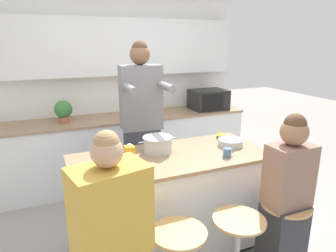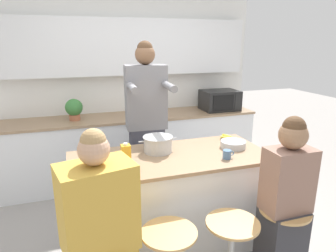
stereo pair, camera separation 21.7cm
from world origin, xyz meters
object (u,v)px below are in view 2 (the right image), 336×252
at_px(cooking_pot, 158,144).
at_px(coffee_cup_near, 227,154).
at_px(person_wrapped_blanket, 101,244).
at_px(potted_plant, 74,109).
at_px(kitchen_island, 171,203).
at_px(bar_stool_rightmost, 281,242).
at_px(fruit_bowl, 233,144).
at_px(person_cooking, 147,131).
at_px(microwave, 220,100).
at_px(banana_bunch, 225,137).
at_px(person_seated_near, 284,210).
at_px(juice_carton, 126,157).

height_order(cooking_pot, coffee_cup_near, cooking_pot).
relative_size(person_wrapped_blanket, potted_plant, 5.17).
xyz_separation_m(kitchen_island, cooking_pot, (-0.08, 0.13, 0.53)).
xyz_separation_m(bar_stool_rightmost, coffee_cup_near, (-0.26, 0.46, 0.60)).
height_order(bar_stool_rightmost, fruit_bowl, fruit_bowl).
bearing_deg(person_cooking, coffee_cup_near, -59.37).
relative_size(coffee_cup_near, microwave, 0.20).
bearing_deg(banana_bunch, kitchen_island, -158.08).
bearing_deg(person_wrapped_blanket, potted_plant, 79.59).
height_order(bar_stool_rightmost, cooking_pot, cooking_pot).
height_order(person_seated_near, banana_bunch, person_seated_near).
bearing_deg(banana_bunch, person_wrapped_blanket, -145.39).
bearing_deg(fruit_bowl, potted_plant, 131.27).
bearing_deg(person_cooking, juice_carton, -109.76).
relative_size(kitchen_island, cooking_pot, 4.92).
distance_m(cooking_pot, banana_bunch, 0.77).
bearing_deg(person_seated_near, microwave, 74.72).
xyz_separation_m(coffee_cup_near, microwave, (0.86, 1.78, 0.09)).
bearing_deg(cooking_pot, coffee_cup_near, -33.89).
distance_m(person_wrapped_blanket, person_seated_near, 1.38).
distance_m(person_seated_near, microwave, 2.36).
bearing_deg(bar_stool_rightmost, potted_plant, 122.69).
xyz_separation_m(bar_stool_rightmost, potted_plant, (-1.46, 2.28, 0.70)).
bearing_deg(fruit_bowl, juice_carton, -169.35).
bearing_deg(juice_carton, potted_plant, 100.85).
xyz_separation_m(person_cooking, person_wrapped_blanket, (-0.65, -1.39, -0.28)).
bearing_deg(microwave, kitchen_island, -129.41).
relative_size(person_seated_near, cooking_pot, 3.94).
bearing_deg(person_wrapped_blanket, bar_stool_rightmost, -12.41).
bearing_deg(cooking_pot, person_seated_near, -46.25).
height_order(person_seated_near, fruit_bowl, person_seated_near).
height_order(person_wrapped_blanket, potted_plant, person_wrapped_blanket).
xyz_separation_m(kitchen_island, microwave, (1.29, 1.57, 0.59)).
distance_m(coffee_cup_near, microwave, 1.98).
relative_size(cooking_pot, fruit_bowl, 1.50).
relative_size(cooking_pot, juice_carton, 1.60).
height_order(person_wrapped_blanket, banana_bunch, person_wrapped_blanket).
bearing_deg(person_seated_near, kitchen_island, 135.58).
xyz_separation_m(bar_stool_rightmost, person_cooking, (-0.73, 1.39, 0.59)).
bearing_deg(kitchen_island, fruit_bowl, 1.89).
distance_m(banana_bunch, potted_plant, 1.97).
relative_size(bar_stool_rightmost, fruit_bowl, 2.79).
bearing_deg(microwave, person_cooking, -147.18).
xyz_separation_m(person_wrapped_blanket, coffee_cup_near, (1.12, 0.46, 0.30)).
height_order(kitchen_island, juice_carton, juice_carton).
relative_size(kitchen_island, person_wrapped_blanket, 1.22).
bearing_deg(kitchen_island, person_cooking, 92.90).
height_order(fruit_bowl, potted_plant, potted_plant).
bearing_deg(cooking_pot, banana_bunch, 10.56).
xyz_separation_m(bar_stool_rightmost, juice_carton, (-1.12, 0.50, 0.67)).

